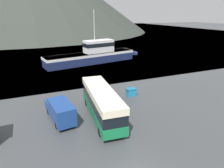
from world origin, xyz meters
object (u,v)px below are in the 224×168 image
Objects in this scene: delivery_van at (60,110)px; small_boat at (124,53)px; storage_bin at (131,92)px; fishing_boat at (93,55)px; tour_bus at (102,102)px.

delivery_van is 0.79× the size of small_boat.
small_boat is at bearing 65.96° from storage_bin.
tour_bus is at bearing 154.39° from fishing_boat.
small_boat is at bearing 65.26° from tour_bus.
fishing_boat is at bearing 58.21° from delivery_van.
delivery_van is 39.04m from small_boat.
small_boat is (12.53, 28.08, -0.21)m from storage_bin.
storage_bin is at bearing 170.85° from small_boat.
small_boat is (18.73, 32.45, -1.56)m from tour_bus.
delivery_van is (-4.58, 1.15, -0.67)m from tour_bus.
tour_bus is 1.34× the size of small_boat.
tour_bus is 37.50m from small_boat.
tour_bus is 7.71m from storage_bin.
fishing_boat is at bearing 87.13° from storage_bin.
storage_bin is 30.75m from small_boat.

